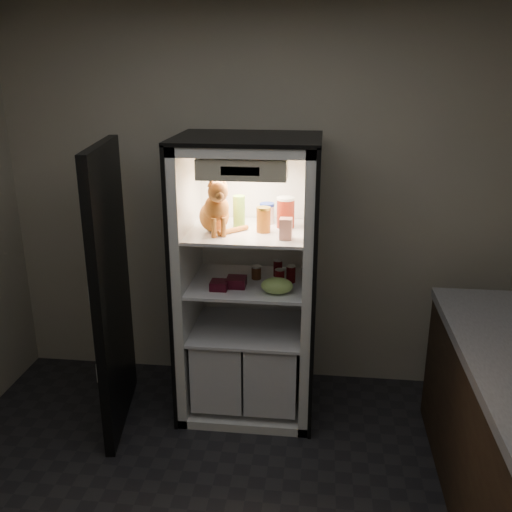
{
  "coord_description": "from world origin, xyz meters",
  "views": [
    {
      "loc": [
        0.46,
        -2.12,
        2.3
      ],
      "look_at": [
        0.06,
        1.32,
        1.12
      ],
      "focal_mm": 40.0,
      "sensor_mm": 36.0,
      "label": 1
    }
  ],
  "objects_px": {
    "pepper_jar": "(286,212)",
    "soda_can_a": "(278,268)",
    "tabby_cat": "(216,211)",
    "condiment_jar": "(256,272)",
    "grape_bag": "(277,286)",
    "soda_can_b": "(291,274)",
    "berry_box_left": "(219,285)",
    "refrigerator": "(249,299)",
    "mayo_tub": "(267,213)",
    "soda_can_c": "(280,278)",
    "cream_carton": "(286,229)",
    "berry_box_right": "(236,282)",
    "parmesan_shaker": "(239,211)",
    "salsa_jar": "(263,220)"
  },
  "relations": [
    {
      "from": "tabby_cat",
      "to": "pepper_jar",
      "type": "bearing_deg",
      "value": 1.39
    },
    {
      "from": "tabby_cat",
      "to": "cream_carton",
      "type": "bearing_deg",
      "value": -31.8
    },
    {
      "from": "pepper_jar",
      "to": "tabby_cat",
      "type": "bearing_deg",
      "value": -158.03
    },
    {
      "from": "tabby_cat",
      "to": "mayo_tub",
      "type": "xyz_separation_m",
      "value": [
        0.29,
        0.25,
        -0.07
      ]
    },
    {
      "from": "parmesan_shaker",
      "to": "berry_box_right",
      "type": "relative_size",
      "value": 1.69
    },
    {
      "from": "cream_carton",
      "to": "condiment_jar",
      "type": "height_order",
      "value": "cream_carton"
    },
    {
      "from": "pepper_jar",
      "to": "berry_box_right",
      "type": "bearing_deg",
      "value": -147.11
    },
    {
      "from": "refrigerator",
      "to": "berry_box_left",
      "type": "relative_size",
      "value": 17.36
    },
    {
      "from": "mayo_tub",
      "to": "soda_can_b",
      "type": "xyz_separation_m",
      "value": [
        0.17,
        -0.16,
        -0.36
      ]
    },
    {
      "from": "salsa_jar",
      "to": "berry_box_right",
      "type": "relative_size",
      "value": 1.31
    },
    {
      "from": "refrigerator",
      "to": "mayo_tub",
      "type": "bearing_deg",
      "value": 47.45
    },
    {
      "from": "tabby_cat",
      "to": "parmesan_shaker",
      "type": "distance_m",
      "value": 0.19
    },
    {
      "from": "condiment_jar",
      "to": "berry_box_right",
      "type": "height_order",
      "value": "condiment_jar"
    },
    {
      "from": "parmesan_shaker",
      "to": "berry_box_left",
      "type": "distance_m",
      "value": 0.49
    },
    {
      "from": "mayo_tub",
      "to": "soda_can_c",
      "type": "relative_size",
      "value": 1.2
    },
    {
      "from": "refrigerator",
      "to": "cream_carton",
      "type": "height_order",
      "value": "refrigerator"
    },
    {
      "from": "tabby_cat",
      "to": "condiment_jar",
      "type": "xyz_separation_m",
      "value": [
        0.24,
        0.13,
        -0.44
      ]
    },
    {
      "from": "mayo_tub",
      "to": "cream_carton",
      "type": "distance_m",
      "value": 0.37
    },
    {
      "from": "cream_carton",
      "to": "soda_can_a",
      "type": "xyz_separation_m",
      "value": [
        -0.07,
        0.29,
        -0.36
      ]
    },
    {
      "from": "refrigerator",
      "to": "cream_carton",
      "type": "bearing_deg",
      "value": -41.35
    },
    {
      "from": "pepper_jar",
      "to": "condiment_jar",
      "type": "relative_size",
      "value": 2.2
    },
    {
      "from": "grape_bag",
      "to": "berry_box_left",
      "type": "height_order",
      "value": "grape_bag"
    },
    {
      "from": "soda_can_b",
      "to": "tabby_cat",
      "type": "bearing_deg",
      "value": -168.31
    },
    {
      "from": "salsa_jar",
      "to": "condiment_jar",
      "type": "bearing_deg",
      "value": 121.99
    },
    {
      "from": "grape_bag",
      "to": "parmesan_shaker",
      "type": "bearing_deg",
      "value": 137.98
    },
    {
      "from": "parmesan_shaker",
      "to": "mayo_tub",
      "type": "xyz_separation_m",
      "value": [
        0.17,
        0.11,
        -0.03
      ]
    },
    {
      "from": "parmesan_shaker",
      "to": "condiment_jar",
      "type": "height_order",
      "value": "parmesan_shaker"
    },
    {
      "from": "mayo_tub",
      "to": "salsa_jar",
      "type": "bearing_deg",
      "value": -90.48
    },
    {
      "from": "soda_can_b",
      "to": "berry_box_left",
      "type": "height_order",
      "value": "soda_can_b"
    },
    {
      "from": "parmesan_shaker",
      "to": "soda_can_c",
      "type": "relative_size",
      "value": 1.82
    },
    {
      "from": "soda_can_a",
      "to": "grape_bag",
      "type": "bearing_deg",
      "value": -86.37
    },
    {
      "from": "salsa_jar",
      "to": "cream_carton",
      "type": "xyz_separation_m",
      "value": [
        0.15,
        -0.13,
        -0.02
      ]
    },
    {
      "from": "salsa_jar",
      "to": "cream_carton",
      "type": "distance_m",
      "value": 0.2
    },
    {
      "from": "salsa_jar",
      "to": "condiment_jar",
      "type": "distance_m",
      "value": 0.4
    },
    {
      "from": "tabby_cat",
      "to": "berry_box_right",
      "type": "distance_m",
      "value": 0.48
    },
    {
      "from": "cream_carton",
      "to": "soda_can_c",
      "type": "height_order",
      "value": "cream_carton"
    },
    {
      "from": "cream_carton",
      "to": "parmesan_shaker",
      "type": "bearing_deg",
      "value": 144.16
    },
    {
      "from": "salsa_jar",
      "to": "soda_can_b",
      "type": "xyz_separation_m",
      "value": [
        0.17,
        0.05,
        -0.37
      ]
    },
    {
      "from": "condiment_jar",
      "to": "cream_carton",
      "type": "bearing_deg",
      "value": -47.32
    },
    {
      "from": "cream_carton",
      "to": "berry_box_right",
      "type": "bearing_deg",
      "value": 167.83
    },
    {
      "from": "mayo_tub",
      "to": "berry_box_left",
      "type": "relative_size",
      "value": 1.25
    },
    {
      "from": "tabby_cat",
      "to": "condiment_jar",
      "type": "height_order",
      "value": "tabby_cat"
    },
    {
      "from": "mayo_tub",
      "to": "pepper_jar",
      "type": "xyz_separation_m",
      "value": [
        0.13,
        -0.08,
        0.03
      ]
    },
    {
      "from": "parmesan_shaker",
      "to": "soda_can_c",
      "type": "distance_m",
      "value": 0.5
    },
    {
      "from": "pepper_jar",
      "to": "soda_can_a",
      "type": "height_order",
      "value": "pepper_jar"
    },
    {
      "from": "mayo_tub",
      "to": "berry_box_left",
      "type": "height_order",
      "value": "mayo_tub"
    },
    {
      "from": "refrigerator",
      "to": "grape_bag",
      "type": "bearing_deg",
      "value": -48.98
    },
    {
      "from": "tabby_cat",
      "to": "condiment_jar",
      "type": "relative_size",
      "value": 4.18
    },
    {
      "from": "berry_box_right",
      "to": "parmesan_shaker",
      "type": "bearing_deg",
      "value": 91.03
    },
    {
      "from": "tabby_cat",
      "to": "berry_box_right",
      "type": "height_order",
      "value": "tabby_cat"
    }
  ]
}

